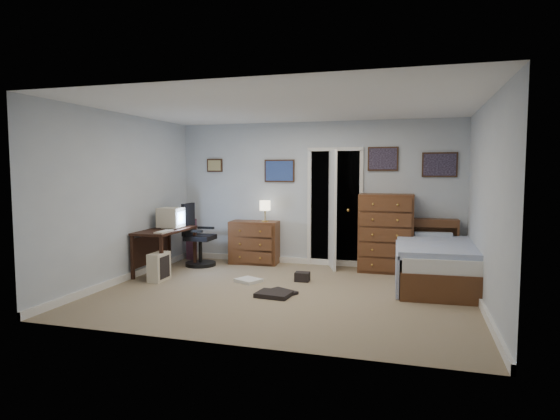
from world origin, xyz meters
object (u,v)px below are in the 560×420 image
Objects in this scene: computer_desk at (161,239)px; tall_dresser at (386,233)px; bed at (435,263)px; low_dresser at (254,242)px; office_chair at (197,242)px.

computer_desk is 0.97× the size of tall_dresser.
low_dresser is at bearing 163.65° from bed.
tall_dresser reaches higher than office_chair.
office_chair is at bearing -156.52° from low_dresser.
office_chair reaches higher than computer_desk.
tall_dresser reaches higher than computer_desk.
low_dresser is 2.30m from tall_dresser.
bed is (0.75, -0.72, -0.32)m from tall_dresser.
computer_desk is 1.66m from low_dresser.
tall_dresser is (3.19, 0.44, 0.22)m from office_chair.
low_dresser is (1.23, 1.10, -0.17)m from computer_desk.
office_chair reaches higher than bed.
computer_desk is 4.29m from bed.
tall_dresser is at bearing -4.44° from low_dresser.
low_dresser reaches higher than computer_desk.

